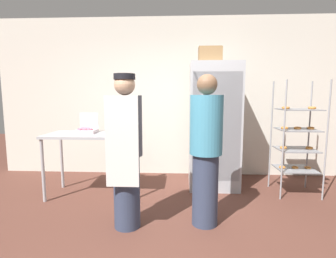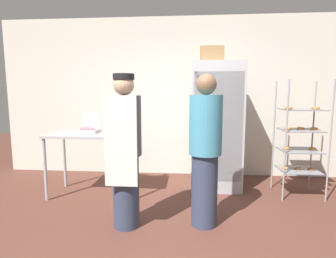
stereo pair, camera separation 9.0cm
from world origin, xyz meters
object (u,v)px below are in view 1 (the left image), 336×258
object	(u,v)px
donut_box	(86,130)
blender_pitcher	(119,123)
refrigerator	(214,126)
cardboard_storage_box	(210,55)
person_customer	(206,150)
baking_rack	(297,139)
person_baker	(126,150)

from	to	relation	value
donut_box	blender_pitcher	xyz separation A→B (m)	(0.45, 0.11, 0.09)
donut_box	blender_pitcher	size ratio (longest dim) A/B	0.95
refrigerator	cardboard_storage_box	world-z (taller)	cardboard_storage_box
donut_box	cardboard_storage_box	size ratio (longest dim) A/B	0.85
blender_pitcher	person_customer	distance (m)	1.56
baking_rack	cardboard_storage_box	distance (m)	1.78
refrigerator	baking_rack	world-z (taller)	refrigerator
baking_rack	person_baker	world-z (taller)	person_baker
donut_box	cardboard_storage_box	distance (m)	2.14
person_baker	blender_pitcher	bearing A→B (deg)	107.09
refrigerator	person_customer	size ratio (longest dim) A/B	1.16
baking_rack	refrigerator	bearing A→B (deg)	168.83
refrigerator	person_baker	bearing A→B (deg)	-129.08
person_baker	person_customer	bearing A→B (deg)	7.06
refrigerator	cardboard_storage_box	size ratio (longest dim) A/B	5.73
refrigerator	person_customer	distance (m)	1.28
baking_rack	person_customer	xyz separation A→B (m)	(-1.42, -1.02, 0.04)
baking_rack	blender_pitcher	bearing A→B (deg)	-179.14
refrigerator	baking_rack	xyz separation A→B (m)	(1.18, -0.23, -0.15)
blender_pitcher	person_customer	size ratio (longest dim) A/B	0.18
donut_box	person_baker	xyz separation A→B (m)	(0.79, -0.98, -0.08)
donut_box	person_baker	bearing A→B (deg)	-51.10
donut_box	person_baker	world-z (taller)	person_baker
baking_rack	blender_pitcher	size ratio (longest dim) A/B	5.50
blender_pitcher	person_baker	world-z (taller)	person_baker
blender_pitcher	person_baker	xyz separation A→B (m)	(0.34, -1.09, -0.17)
donut_box	person_customer	size ratio (longest dim) A/B	0.17
refrigerator	person_baker	distance (m)	1.76
person_baker	cardboard_storage_box	bearing A→B (deg)	52.40
donut_box	person_baker	distance (m)	1.26
cardboard_storage_box	donut_box	bearing A→B (deg)	-169.30
person_baker	donut_box	bearing A→B (deg)	128.90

